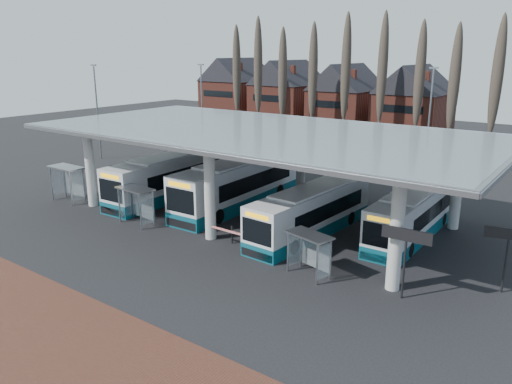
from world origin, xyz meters
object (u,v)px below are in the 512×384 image
Objects in this scene: bus_1 at (239,184)px; bus_3 at (413,214)px; shelter_0 at (68,176)px; shelter_2 at (311,245)px; bus_0 at (173,177)px; bus_2 at (312,212)px; shelter_1 at (137,197)px.

bus_1 is 13.13m from bus_3.
shelter_0 reaches higher than shelter_2.
shelter_2 is (16.58, -6.47, 0.04)m from bus_0.
bus_0 is 4.65× the size of shelter_2.
bus_2 is (7.58, -2.11, -0.24)m from bus_1.
shelter_0 is 22.50m from shelter_2.
bus_2 is 19.97m from shelter_0.
shelter_1 is at bearing -166.51° from shelter_2.
bus_1 is at bearing 158.95° from shelter_2.
bus_1 is at bearing 167.66° from bus_2.
bus_1 is at bearing 71.05° from shelter_1.
bus_3 is 3.68× the size of shelter_0.
shelter_0 is at bearing -163.16° from bus_2.
bus_3 is 26.20m from shelter_0.
bus_0 is at bearing -170.55° from bus_1.
bus_2 is at bearing 133.69° from shelter_2.
bus_2 reaches higher than bus_3.
shelter_1 is (2.80, -6.22, 0.20)m from bus_0.
bus_3 is at bearing 18.22° from shelter_0.
shelter_2 is at bearing 3.02° from shelter_1.
shelter_1 is (-3.13, -7.37, 0.15)m from bus_1.
bus_3 is 4.03× the size of shelter_2.
shelter_0 is (-19.40, -4.70, 0.56)m from bus_2.
bus_2 is (13.51, -0.96, -0.19)m from bus_0.
bus_1 is at bearing 29.93° from shelter_0.
bus_3 is (13.05, 1.38, -0.27)m from bus_1.
bus_0 reaches higher than shelter_0.
bus_0 reaches higher than shelter_2.
bus_0 is 13.54m from bus_2.
shelter_1 reaches higher than shelter_2.
shelter_1 is 1.04× the size of shelter_2.
bus_0 reaches higher than bus_2.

